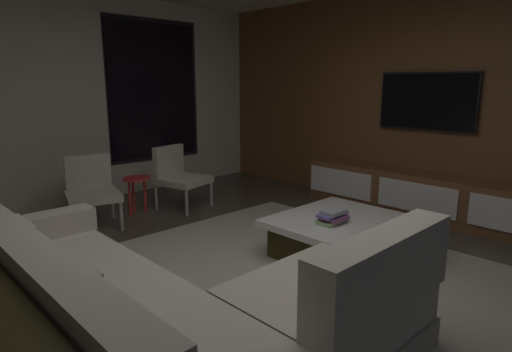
{
  "coord_description": "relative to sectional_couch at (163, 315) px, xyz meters",
  "views": [
    {
      "loc": [
        -2.04,
        -2.04,
        1.56
      ],
      "look_at": [
        0.84,
        0.95,
        0.66
      ],
      "focal_mm": 30.14,
      "sensor_mm": 36.0,
      "label": 1
    }
  ],
  "objects": [
    {
      "name": "floor",
      "position": [
        0.9,
        0.1,
        -0.29
      ],
      "size": [
        9.2,
        9.2,
        0.0
      ],
      "primitive_type": "plane",
      "color": "#473D33"
    },
    {
      "name": "back_wall_with_window",
      "position": [
        0.84,
        3.72,
        1.05
      ],
      "size": [
        6.6,
        0.3,
        2.7
      ],
      "color": "silver",
      "rests_on": "floor"
    },
    {
      "name": "media_wall",
      "position": [
        3.96,
        0.1,
        1.06
      ],
      "size": [
        0.12,
        7.8,
        2.7
      ],
      "color": "brown",
      "rests_on": "floor"
    },
    {
      "name": "area_rug",
      "position": [
        1.25,
        0.0,
        -0.28
      ],
      "size": [
        3.2,
        3.8,
        0.01
      ],
      "primitive_type": "cube",
      "color": "#ADA391",
      "rests_on": "floor"
    },
    {
      "name": "sectional_couch",
      "position": [
        0.0,
        0.0,
        0.0
      ],
      "size": [
        1.98,
        2.5,
        0.82
      ],
      "color": "#A49C8C",
      "rests_on": "floor"
    },
    {
      "name": "coffee_table",
      "position": [
        1.99,
        0.14,
        -0.1
      ],
      "size": [
        1.16,
        1.16,
        0.36
      ],
      "color": "#2D2610",
      "rests_on": "floor"
    },
    {
      "name": "book_stack_on_coffee_table",
      "position": [
        1.84,
        0.18,
        0.13
      ],
      "size": [
        0.29,
        0.18,
        0.12
      ],
      "color": "#87B06F",
      "rests_on": "coffee_table"
    },
    {
      "name": "accent_chair_near_window",
      "position": [
        1.85,
        2.59,
        0.14
      ],
      "size": [
        0.66,
        0.68,
        0.78
      ],
      "color": "#B2ADA0",
      "rests_on": "floor"
    },
    {
      "name": "accent_chair_by_curtain",
      "position": [
        0.74,
        2.64,
        0.14
      ],
      "size": [
        0.67,
        0.68,
        0.78
      ],
      "color": "#B2ADA0",
      "rests_on": "floor"
    },
    {
      "name": "side_stool",
      "position": [
        1.3,
        2.66,
        0.08
      ],
      "size": [
        0.32,
        0.32,
        0.46
      ],
      "color": "red",
      "rests_on": "floor"
    },
    {
      "name": "media_console",
      "position": [
        3.67,
        0.15,
        -0.04
      ],
      "size": [
        0.46,
        3.1,
        0.52
      ],
      "color": "brown",
      "rests_on": "floor"
    },
    {
      "name": "mounted_tv",
      "position": [
        3.85,
        0.35,
        1.06
      ],
      "size": [
        0.05,
        1.17,
        0.67
      ],
      "color": "black"
    }
  ]
}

